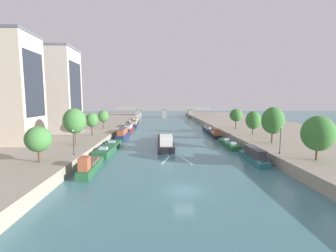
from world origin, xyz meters
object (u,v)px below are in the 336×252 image
object	(u,v)px
moored_boat_left_near	(136,121)
lamppost_left_bank	(73,141)
tree_left_nearest	(38,139)
moored_boat_right_near	(215,134)
lamppost_right_bank	(280,139)
tree_right_nearest	(253,120)
moored_boat_right_downstream	(229,144)
moored_boat_left_upstream	(109,148)
tree_left_far	(75,121)
moored_boat_left_far	(123,134)
barge_midriver	(165,142)
tree_right_second	(318,133)
bridge_far	(164,111)
tree_left_end_of_row	(92,120)
moored_boat_right_upstream	(207,129)
tree_left_distant	(103,116)
tree_right_far	(236,115)
moored_boat_left_lone	(129,128)
moored_boat_left_downstream	(90,166)
moored_boat_left_second	(134,124)
tree_right_past_mid	(273,121)
moored_boat_right_lone	(254,156)

from	to	relation	value
moored_boat_left_near	lamppost_left_bank	size ratio (longest dim) A/B	2.74
moored_boat_left_near	tree_left_nearest	world-z (taller)	tree_left_nearest
moored_boat_right_near	tree_left_nearest	xyz separation A→B (m)	(-34.28, -33.22, 4.45)
moored_boat_right_near	tree_left_nearest	distance (m)	47.95
lamppost_right_bank	tree_right_nearest	bearing A→B (deg)	79.29
moored_boat_right_downstream	moored_boat_right_near	size ratio (longest dim) A/B	1.05
moored_boat_left_upstream	tree_left_far	distance (m)	9.02
tree_left_nearest	moored_boat_left_upstream	bearing A→B (deg)	66.53
moored_boat_left_far	tree_right_nearest	xyz separation A→B (m)	(35.32, -6.64, 4.47)
tree_left_nearest	barge_midriver	bearing A→B (deg)	46.72
tree_right_second	bridge_far	size ratio (longest dim) A/B	0.12
lamppost_left_bank	barge_midriver	bearing A→B (deg)	45.27
moored_boat_left_near	tree_left_end_of_row	bearing A→B (deg)	-96.96
moored_boat_left_upstream	tree_right_nearest	xyz separation A→B (m)	(35.80, 9.97, 5.05)
moored_boat_right_upstream	tree_left_distant	world-z (taller)	tree_left_distant
moored_boat_right_downstream	tree_right_far	size ratio (longest dim) A/B	1.81
moored_boat_left_upstream	tree_left_distant	size ratio (longest dim) A/B	2.66
tree_left_far	moored_boat_left_lone	bearing A→B (deg)	78.96
tree_right_far	tree_right_nearest	bearing A→B (deg)	-88.10
moored_boat_left_far	tree_right_far	size ratio (longest dim) A/B	2.00
moored_boat_left_upstream	moored_boat_right_upstream	xyz separation A→B (m)	(27.68, 29.25, 0.39)
lamppost_right_bank	moored_boat_left_downstream	bearing A→B (deg)	-173.98
lamppost_left_bank	moored_boat_right_upstream	bearing A→B (deg)	52.46
moored_boat_left_upstream	moored_boat_left_second	xyz separation A→B (m)	(0.42, 46.69, 0.41)
tree_left_far	lamppost_right_bank	size ratio (longest dim) A/B	1.59
tree_left_distant	moored_boat_right_downstream	bearing A→B (deg)	-30.30
tree_right_far	bridge_far	world-z (taller)	tree_right_far
moored_boat_left_upstream	bridge_far	distance (m)	92.84
moored_boat_left_upstream	moored_boat_right_downstream	distance (m)	27.83
lamppost_left_bank	tree_right_far	bearing A→B (deg)	40.89
bridge_far	moored_boat_left_upstream	bearing A→B (deg)	-98.69
tree_right_past_mid	tree_left_nearest	bearing A→B (deg)	-162.01
tree_left_end_of_row	tree_right_nearest	size ratio (longest dim) A/B	0.94
moored_boat_left_lone	moored_boat_left_near	distance (m)	29.94
moored_boat_right_near	moored_boat_right_upstream	bearing A→B (deg)	89.17
tree_right_nearest	lamppost_left_bank	size ratio (longest dim) A/B	1.48
moored_boat_left_far	tree_left_nearest	bearing A→B (deg)	-102.70
tree_right_far	moored_boat_left_second	bearing A→B (deg)	145.23
tree_left_nearest	tree_left_distant	distance (m)	39.40
moored_boat_left_upstream	tree_left_nearest	bearing A→B (deg)	-113.47
moored_boat_right_upstream	tree_right_second	bearing A→B (deg)	-80.73
moored_boat_left_upstream	moored_boat_right_lone	size ratio (longest dim) A/B	1.44
moored_boat_left_far	moored_boat_right_near	size ratio (longest dim) A/B	1.17
lamppost_right_bank	bridge_far	size ratio (longest dim) A/B	0.08
barge_midriver	moored_boat_right_lone	size ratio (longest dim) A/B	1.82
moored_boat_left_far	tree_right_past_mid	bearing A→B (deg)	-28.29
moored_boat_left_near	lamppost_right_bank	distance (m)	79.29
barge_midriver	tree_left_distant	xyz separation A→B (m)	(-19.20, 18.98, 4.79)
moored_boat_left_upstream	bridge_far	size ratio (longest dim) A/B	0.28
moored_boat_right_downstream	moored_boat_left_far	bearing A→B (deg)	154.60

